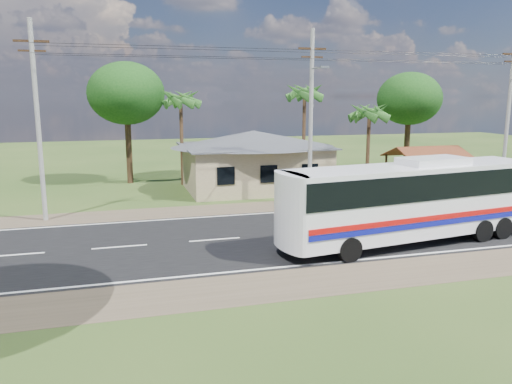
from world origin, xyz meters
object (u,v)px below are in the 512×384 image
(person, at_px, (387,188))
(coach_bus, at_px, (413,195))
(motorcycle, at_px, (419,198))
(waiting_shed, at_px, (427,154))

(person, bearing_deg, coach_bus, 86.62)
(coach_bus, height_order, motorcycle, coach_bus)
(coach_bus, xyz_separation_m, motorcycle, (5.44, 7.65, -1.91))
(waiting_shed, xyz_separation_m, motorcycle, (-3.04, -3.77, -2.32))
(coach_bus, distance_m, person, 10.49)
(waiting_shed, bearing_deg, person, -156.23)
(coach_bus, relative_size, motorcycle, 8.58)
(motorcycle, relative_size, person, 1.02)
(coach_bus, distance_m, motorcycle, 9.58)
(waiting_shed, height_order, coach_bus, coach_bus)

